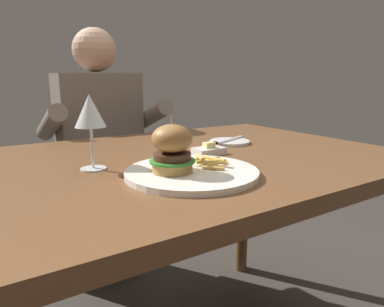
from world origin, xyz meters
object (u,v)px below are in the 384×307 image
wine_glass (90,113)px  main_plate (192,172)px  burger_sandwich (172,148)px  diner_person (101,164)px  butter_dish (209,150)px  bread_plate (230,142)px  table_knife (222,142)px

wine_glass → main_plate: bearing=-44.9°
burger_sandwich → diner_person: 0.93m
burger_sandwich → butter_dish: burger_sandwich is taller
burger_sandwich → bread_plate: size_ratio=0.92×
bread_plate → burger_sandwich: bearing=-145.3°
diner_person → table_knife: bearing=-72.6°
main_plate → burger_sandwich: (-0.05, 0.01, 0.06)m
bread_plate → diner_person: (-0.25, 0.63, -0.18)m
bread_plate → main_plate: bearing=-140.8°
bread_plate → table_knife: (-0.05, -0.02, 0.01)m
diner_person → main_plate: bearing=-94.5°
table_knife → butter_dish: size_ratio=2.50×
table_knife → butter_dish: (-0.11, -0.08, -0.00)m
wine_glass → diner_person: 0.83m
bread_plate → wine_glass: bearing=-170.0°
burger_sandwich → wine_glass: bearing=127.6°
diner_person → wine_glass: bearing=-108.8°
table_knife → diner_person: diner_person is taller
main_plate → burger_sandwich: 0.08m
butter_dish → table_knife: bearing=36.5°
table_knife → diner_person: 0.71m
burger_sandwich → diner_person: (0.12, 0.89, -0.24)m
butter_dish → diner_person: diner_person is taller
burger_sandwich → bread_plate: burger_sandwich is taller
main_plate → butter_dish: size_ratio=3.41×
burger_sandwich → diner_person: diner_person is taller
main_plate → diner_person: (0.07, 0.90, -0.18)m
main_plate → butter_dish: (0.16, 0.16, 0.00)m
table_knife → diner_person: (-0.20, 0.65, -0.19)m
burger_sandwich → wine_glass: 0.22m
diner_person → bread_plate: bearing=-68.3°
table_knife → butter_dish: 0.14m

